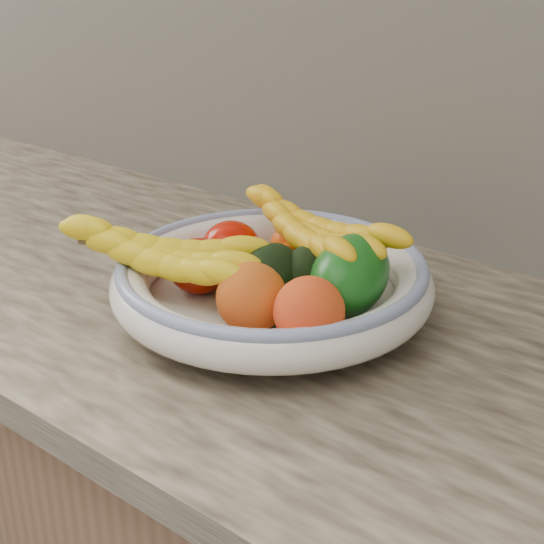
{
  "coord_description": "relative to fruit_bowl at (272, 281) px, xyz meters",
  "views": [
    {
      "loc": [
        0.52,
        1.01,
        1.33
      ],
      "look_at": [
        0.0,
        1.66,
        0.96
      ],
      "focal_mm": 50.0,
      "sensor_mm": 36.0,
      "label": 1
    }
  ],
  "objects": [
    {
      "name": "fruit_bowl",
      "position": [
        0.0,
        0.0,
        0.0
      ],
      "size": [
        0.39,
        0.39,
        0.08
      ],
      "color": "white",
      "rests_on": "kitchen_counter"
    },
    {
      "name": "clementine_back_left",
      "position": [
        -0.05,
        0.1,
        0.01
      ],
      "size": [
        0.05,
        0.05,
        0.05
      ],
      "primitive_type": "ellipsoid",
      "rotation": [
        0.0,
        0.0,
        -0.01
      ],
      "color": "#FA5B05",
      "rests_on": "fruit_bowl"
    },
    {
      "name": "clementine_back_right",
      "position": [
        0.02,
        0.09,
        0.01
      ],
      "size": [
        0.07,
        0.07,
        0.05
      ],
      "primitive_type": "ellipsoid",
      "rotation": [
        0.0,
        0.0,
        0.34
      ],
      "color": "orange",
      "rests_on": "fruit_bowl"
    },
    {
      "name": "clementine_back_mid",
      "position": [
        0.01,
        0.07,
        0.01
      ],
      "size": [
        0.06,
        0.06,
        0.05
      ],
      "primitive_type": "ellipsoid",
      "rotation": [
        0.0,
        0.0,
        0.24
      ],
      "color": "#FC6005",
      "rests_on": "fruit_bowl"
    },
    {
      "name": "clementine_extra",
      "position": [
        -0.01,
        0.06,
        0.01
      ],
      "size": [
        0.05,
        0.05,
        0.04
      ],
      "primitive_type": "ellipsoid",
      "color": "#F26005",
      "rests_on": "fruit_bowl"
    },
    {
      "name": "tomato_left",
      "position": [
        -0.09,
        0.02,
        0.01
      ],
      "size": [
        0.09,
        0.09,
        0.07
      ],
      "primitive_type": "ellipsoid",
      "rotation": [
        0.0,
        0.0,
        -0.22
      ],
      "color": "#BF0E00",
      "rests_on": "fruit_bowl"
    },
    {
      "name": "tomato_near_left",
      "position": [
        -0.08,
        -0.04,
        0.01
      ],
      "size": [
        0.08,
        0.08,
        0.07
      ],
      "primitive_type": "ellipsoid",
      "rotation": [
        0.0,
        0.0,
        0.06
      ],
      "color": "#9E0F00",
      "rests_on": "fruit_bowl"
    },
    {
      "name": "avocado_center",
      "position": [
        0.01,
        -0.02,
        0.02
      ],
      "size": [
        0.1,
        0.12,
        0.07
      ],
      "primitive_type": "ellipsoid",
      "rotation": [
        0.0,
        0.0,
        0.35
      ],
      "color": "black",
      "rests_on": "fruit_bowl"
    },
    {
      "name": "avocado_right",
      "position": [
        0.04,
        0.02,
        0.02
      ],
      "size": [
        0.08,
        0.1,
        0.07
      ],
      "primitive_type": "ellipsoid",
      "rotation": [
        0.0,
        0.0,
        -0.09
      ],
      "color": "black",
      "rests_on": "fruit_bowl"
    },
    {
      "name": "green_mango",
      "position": [
        0.1,
        0.02,
        0.03
      ],
      "size": [
        0.14,
        0.16,
        0.12
      ],
      "primitive_type": "ellipsoid",
      "rotation": [
        0.0,
        0.31,
        0.24
      ],
      "color": "#0F5110",
      "rests_on": "fruit_bowl"
    },
    {
      "name": "peach_front",
      "position": [
        0.03,
        -0.08,
        0.02
      ],
      "size": [
        0.09,
        0.09,
        0.08
      ],
      "primitive_type": "ellipsoid",
      "rotation": [
        0.0,
        0.0,
        0.17
      ],
      "color": "orange",
      "rests_on": "fruit_bowl"
    },
    {
      "name": "peach_right",
      "position": [
        0.11,
        -0.07,
        0.02
      ],
      "size": [
        0.09,
        0.09,
        0.08
      ],
      "primitive_type": "ellipsoid",
      "rotation": [
        0.0,
        0.0,
        0.17
      ],
      "color": "orange",
      "rests_on": "fruit_bowl"
    },
    {
      "name": "banana_bunch_back",
      "position": [
        0.01,
        0.07,
        0.04
      ],
      "size": [
        0.3,
        0.19,
        0.08
      ],
      "primitive_type": null,
      "rotation": [
        0.0,
        0.0,
        -0.3
      ],
      "color": "yellow",
      "rests_on": "fruit_bowl"
    },
    {
      "name": "banana_bunch_front",
      "position": [
        -0.1,
        -0.09,
        0.03
      ],
      "size": [
        0.29,
        0.2,
        0.07
      ],
      "primitive_type": null,
      "rotation": [
        0.0,
        0.0,
        0.38
      ],
      "color": "yellow",
      "rests_on": "fruit_bowl"
    }
  ]
}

